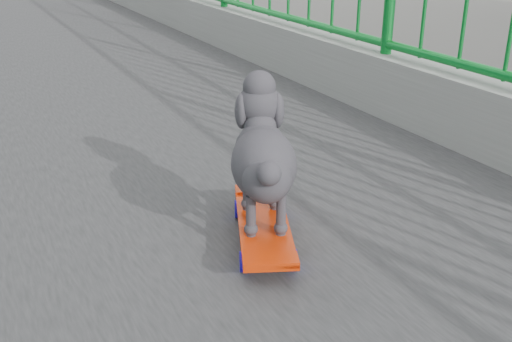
{
  "coord_description": "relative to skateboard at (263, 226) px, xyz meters",
  "views": [
    {
      "loc": [
        -0.58,
        1.59,
        7.93
      ],
      "look_at": [
        0.19,
        3.09,
        7.22
      ],
      "focal_mm": 42.0,
      "sensor_mm": 36.0,
      "label": 1
    }
  ],
  "objects": [
    {
      "name": "skateboard",
      "position": [
        0.0,
        0.0,
        0.0
      ],
      "size": [
        0.35,
        0.55,
        0.07
      ],
      "rotation": [
        0.0,
        0.0,
        -0.4
      ],
      "color": "red",
      "rests_on": "footbridge"
    },
    {
      "name": "poodle",
      "position": [
        0.01,
        0.02,
        0.23
      ],
      "size": [
        0.3,
        0.44,
        0.39
      ],
      "rotation": [
        0.0,
        0.0,
        -0.4
      ],
      "color": "#312E33",
      "rests_on": "skateboard"
    }
  ]
}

